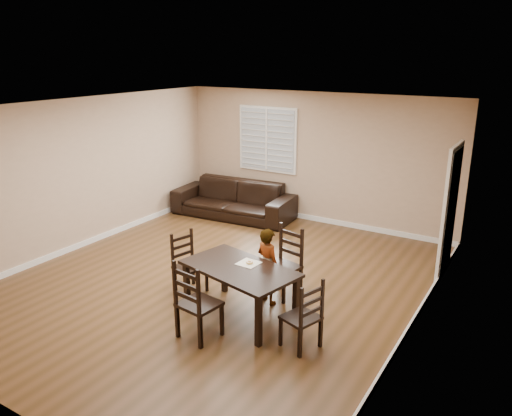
{
  "coord_description": "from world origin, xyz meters",
  "views": [
    {
      "loc": [
        4.25,
        -5.79,
        3.46
      ],
      "look_at": [
        0.18,
        0.89,
        1.0
      ],
      "focal_mm": 35.0,
      "sensor_mm": 36.0,
      "label": 1
    }
  ],
  "objects_px": {
    "chair_left": "(185,263)",
    "donut": "(250,262)",
    "chair_far": "(192,306)",
    "sofa": "(233,199)",
    "dining_table": "(239,273)",
    "child": "(268,266)",
    "chair_right": "(307,320)",
    "chair_near": "(288,263)"
  },
  "relations": [
    {
      "from": "dining_table",
      "to": "chair_near",
      "type": "height_order",
      "value": "chair_near"
    },
    {
      "from": "chair_left",
      "to": "sofa",
      "type": "height_order",
      "value": "chair_left"
    },
    {
      "from": "chair_far",
      "to": "donut",
      "type": "relative_size",
      "value": 11.21
    },
    {
      "from": "child",
      "to": "donut",
      "type": "distance_m",
      "value": 0.43
    },
    {
      "from": "sofa",
      "to": "chair_far",
      "type": "bearing_deg",
      "value": -66.41
    },
    {
      "from": "chair_right",
      "to": "sofa",
      "type": "distance_m",
      "value": 5.27
    },
    {
      "from": "chair_left",
      "to": "chair_right",
      "type": "xyz_separation_m",
      "value": [
        2.28,
        -0.52,
        -0.0
      ]
    },
    {
      "from": "chair_far",
      "to": "chair_right",
      "type": "bearing_deg",
      "value": -149.58
    },
    {
      "from": "sofa",
      "to": "chair_left",
      "type": "bearing_deg",
      "value": -72.15
    },
    {
      "from": "chair_near",
      "to": "chair_right",
      "type": "relative_size",
      "value": 1.14
    },
    {
      "from": "chair_left",
      "to": "donut",
      "type": "bearing_deg",
      "value": -80.09
    },
    {
      "from": "dining_table",
      "to": "chair_right",
      "type": "xyz_separation_m",
      "value": [
        1.14,
        -0.27,
        -0.22
      ]
    },
    {
      "from": "dining_table",
      "to": "child",
      "type": "height_order",
      "value": "child"
    },
    {
      "from": "donut",
      "to": "chair_right",
      "type": "bearing_deg",
      "value": -21.7
    },
    {
      "from": "chair_left",
      "to": "chair_right",
      "type": "relative_size",
      "value": 1.01
    },
    {
      "from": "chair_left",
      "to": "chair_right",
      "type": "height_order",
      "value": "chair_left"
    },
    {
      "from": "dining_table",
      "to": "sofa",
      "type": "height_order",
      "value": "sofa"
    },
    {
      "from": "dining_table",
      "to": "child",
      "type": "xyz_separation_m",
      "value": [
        0.12,
        0.55,
        -0.07
      ]
    },
    {
      "from": "dining_table",
      "to": "chair_left",
      "type": "height_order",
      "value": "chair_left"
    },
    {
      "from": "chair_far",
      "to": "donut",
      "type": "bearing_deg",
      "value": -95.3
    },
    {
      "from": "chair_near",
      "to": "chair_far",
      "type": "bearing_deg",
      "value": -89.43
    },
    {
      "from": "chair_left",
      "to": "child",
      "type": "bearing_deg",
      "value": -62.85
    },
    {
      "from": "chair_near",
      "to": "sofa",
      "type": "xyz_separation_m",
      "value": [
        -2.71,
        2.59,
        -0.08
      ]
    },
    {
      "from": "donut",
      "to": "sofa",
      "type": "bearing_deg",
      "value": 126.91
    },
    {
      "from": "donut",
      "to": "sofa",
      "type": "distance_m",
      "value": 4.25
    },
    {
      "from": "chair_left",
      "to": "chair_right",
      "type": "distance_m",
      "value": 2.34
    },
    {
      "from": "dining_table",
      "to": "chair_left",
      "type": "distance_m",
      "value": 1.19
    },
    {
      "from": "dining_table",
      "to": "chair_right",
      "type": "bearing_deg",
      "value": -0.55
    },
    {
      "from": "dining_table",
      "to": "sofa",
      "type": "xyz_separation_m",
      "value": [
        -2.49,
        3.55,
        -0.25
      ]
    },
    {
      "from": "chair_near",
      "to": "donut",
      "type": "relative_size",
      "value": 11.09
    },
    {
      "from": "sofa",
      "to": "dining_table",
      "type": "bearing_deg",
      "value": -59.37
    },
    {
      "from": "chair_left",
      "to": "donut",
      "type": "xyz_separation_m",
      "value": [
        1.2,
        -0.09,
        0.33
      ]
    },
    {
      "from": "child",
      "to": "dining_table",
      "type": "bearing_deg",
      "value": 96.16
    },
    {
      "from": "dining_table",
      "to": "sofa",
      "type": "relative_size",
      "value": 0.64
    },
    {
      "from": "chair_far",
      "to": "child",
      "type": "bearing_deg",
      "value": -94.37
    },
    {
      "from": "child",
      "to": "donut",
      "type": "relative_size",
      "value": 12.0
    },
    {
      "from": "sofa",
      "to": "chair_right",
      "type": "bearing_deg",
      "value": -50.84
    },
    {
      "from": "sofa",
      "to": "chair_near",
      "type": "bearing_deg",
      "value": -48.06
    },
    {
      "from": "chair_right",
      "to": "child",
      "type": "bearing_deg",
      "value": -110.11
    },
    {
      "from": "chair_near",
      "to": "chair_left",
      "type": "distance_m",
      "value": 1.54
    },
    {
      "from": "chair_left",
      "to": "child",
      "type": "xyz_separation_m",
      "value": [
        1.26,
        0.29,
        0.14
      ]
    },
    {
      "from": "chair_right",
      "to": "sofa",
      "type": "height_order",
      "value": "chair_right"
    }
  ]
}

